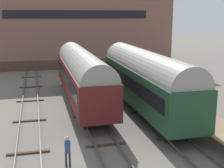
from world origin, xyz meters
The scene contains 10 objects.
ground_plane centered at (0.00, 0.00, 0.00)m, with size 200.00×200.00×0.00m, color #6B665B.
track_left centered at (-4.82, 0.00, 0.14)m, with size 2.60×60.00×0.26m.
track_middle centered at (0.00, 0.00, 0.14)m, with size 2.60×60.00×0.26m.
track_right centered at (4.82, 0.00, 0.14)m, with size 2.60×60.00×0.26m.
train_car_maroon centered at (0.00, 7.06, 2.89)m, with size 3.02×17.87×5.09m.
train_car_green centered at (4.82, 3.07, 3.02)m, with size 3.12×16.83×5.33m.
station_platform centered at (7.39, -0.82, 0.97)m, with size 2.51×15.27×1.05m.
bench centered at (7.59, -0.14, 1.53)m, with size 1.40×0.40×0.91m.
person_worker centered at (-2.64, -5.29, 1.10)m, with size 0.32×0.32×1.81m.
warehouse_building centered at (2.34, 33.18, 7.50)m, with size 30.72×14.02×15.01m.
Camera 1 is at (-4.06, -21.30, 8.31)m, focal length 50.00 mm.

